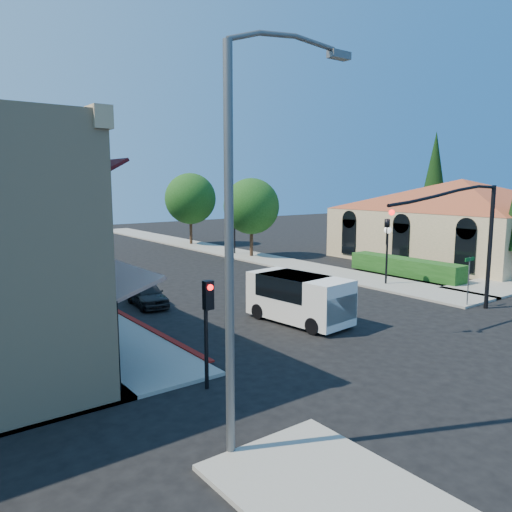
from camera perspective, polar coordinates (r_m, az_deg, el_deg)
ground at (r=19.76m, az=17.39°, el=-10.07°), size 120.00×120.00×0.00m
sidewalk_left at (r=38.84m, az=-26.64°, el=-1.47°), size 3.50×50.00×0.12m
sidewalk_right at (r=45.24m, az=-4.34°, el=0.69°), size 3.50×50.00×0.12m
curb_red_strip at (r=21.50m, az=-12.23°, el=-8.36°), size 0.25×10.00×0.06m
mission_building at (r=43.58m, az=22.30°, el=4.67°), size 30.12×30.12×6.40m
hedge at (r=34.10m, az=16.64°, el=-2.30°), size 1.40×8.00×1.10m
conifer_far at (r=52.06m, az=19.70°, el=8.20°), size 3.20×3.20×11.00m
street_tree_a at (r=40.78m, az=-0.53°, el=5.71°), size 4.56×4.56×6.48m
street_tree_b at (r=49.17m, az=-7.51°, el=6.51°), size 4.94×4.94×7.02m
signal_mast_arm at (r=24.62m, az=22.98°, el=2.98°), size 8.01×0.39×6.00m
secondary_signal at (r=14.75m, az=-5.57°, el=-6.64°), size 0.28×0.42×3.32m
cobra_streetlight at (r=10.80m, az=-1.56°, el=3.77°), size 3.60×0.25×9.31m
street_name_sign at (r=26.68m, az=23.16°, el=-1.84°), size 0.80×0.06×2.50m
lamppost_left_near at (r=20.29m, az=-16.58°, el=-1.59°), size 0.44×0.44×3.57m
lamppost_left_far at (r=33.67m, az=-24.97°, el=1.84°), size 0.44×0.44×3.57m
lamppost_right_near at (r=30.57m, az=14.79°, el=1.76°), size 0.44×0.44×3.57m
lamppost_right_far at (r=42.33m, az=-2.47°, el=3.82°), size 0.44×0.44×3.57m
white_van at (r=22.02m, az=5.04°, el=-4.54°), size 2.54×4.91×2.09m
parked_car_a at (r=25.61m, az=-12.35°, el=-4.28°), size 1.81×3.63×1.19m
parked_car_b at (r=31.66m, az=-19.50°, el=-2.20°), size 1.55×3.53×1.13m
parked_car_c at (r=33.01m, az=-17.72°, el=-1.53°), size 2.03×4.60×1.31m
parked_car_d at (r=40.04m, az=-23.32°, el=-0.22°), size 2.21×4.38×1.19m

